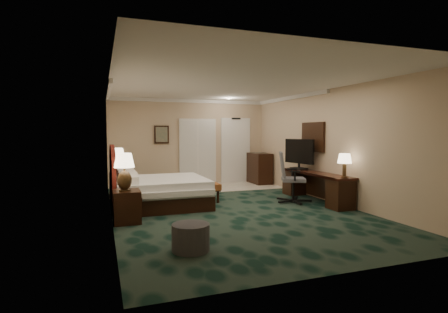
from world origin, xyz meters
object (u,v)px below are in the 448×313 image
object	(u,v)px
bed_bench	(204,190)
tv	(299,154)
nightstand_far	(119,184)
minibar	(260,168)
desk	(315,187)
desk_chair	(293,177)
ottoman	(191,237)
lamp_near	(124,172)
nightstand_near	(127,206)
lamp_far	(118,160)
bed	(161,192)

from	to	relation	value
bed_bench	tv	distance (m)	2.63
nightstand_far	minibar	xyz separation A→B (m)	(4.43, 0.76, 0.19)
desk	desk_chair	size ratio (longest dim) A/B	2.01
desk	desk_chair	world-z (taller)	desk_chair
ottoman	minibar	world-z (taller)	minibar
lamp_near	nightstand_near	bearing A→B (deg)	50.35
lamp_near	minibar	size ratio (longest dim) A/B	0.70
desk	nightstand_near	bearing A→B (deg)	-172.66
minibar	lamp_near	bearing A→B (deg)	-140.33
nightstand_far	lamp_far	size ratio (longest dim) A/B	0.95
nightstand_far	tv	distance (m)	4.78
minibar	desk	bearing A→B (deg)	-89.46
bed	minibar	distance (m)	4.34
ottoman	lamp_near	bearing A→B (deg)	112.55
nightstand_far	tv	xyz separation A→B (m)	(4.42, -1.64, 0.79)
ottoman	minibar	size ratio (longest dim) A/B	0.54
lamp_near	bed	bearing A→B (deg)	55.73
nightstand_near	lamp_far	distance (m)	3.01
lamp_near	minibar	xyz separation A→B (m)	(4.46, 3.70, -0.45)
bed	lamp_far	bearing A→B (deg)	116.12
nightstand_near	ottoman	distance (m)	2.04
ottoman	desk	world-z (taller)	desk
bed	lamp_far	world-z (taller)	lamp_far
nightstand_far	bed_bench	size ratio (longest dim) A/B	0.46
ottoman	desk	distance (m)	4.47
desk_chair	minibar	size ratio (longest dim) A/B	1.22
ottoman	minibar	distance (m)	6.68
bed	desk	bearing A→B (deg)	-10.31
nightstand_near	tv	xyz separation A→B (m)	(4.43, 1.27, 0.80)
nightstand_far	lamp_near	size ratio (longest dim) A/B	0.88
lamp_far	nightstand_far	bearing A→B (deg)	-76.51
minibar	nightstand_far	bearing A→B (deg)	-170.30
nightstand_near	lamp_near	xyz separation A→B (m)	(-0.03, -0.04, 0.65)
nightstand_near	desk_chair	distance (m)	3.93
lamp_near	desk	xyz separation A→B (m)	(4.49, 0.62, -0.59)
tv	lamp_near	bearing A→B (deg)	-175.16
nightstand_far	desk_chair	bearing A→B (deg)	-30.72
bed_bench	ottoman	xyz separation A→B (m)	(-1.25, -3.61, -0.03)
lamp_far	desk_chair	world-z (taller)	lamp_far
bed	tv	size ratio (longest dim) A/B	1.95
bed	bed_bench	world-z (taller)	bed
tv	minibar	distance (m)	2.47
bed	ottoman	xyz separation A→B (m)	(-0.10, -3.14, -0.12)
lamp_near	tv	size ratio (longest dim) A/B	0.68
bed_bench	tv	bearing A→B (deg)	-11.06
bed_bench	desk	size ratio (longest dim) A/B	0.54
desk	minibar	bearing A→B (deg)	90.54
lamp_far	ottoman	xyz separation A→B (m)	(0.74, -4.85, -0.74)
nightstand_near	desk	xyz separation A→B (m)	(4.46, 0.57, 0.05)
bed	bed_bench	bearing A→B (deg)	22.51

